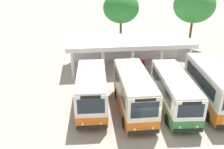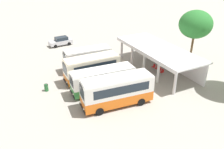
{
  "view_description": "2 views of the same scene",
  "coord_description": "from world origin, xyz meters",
  "px_view_note": "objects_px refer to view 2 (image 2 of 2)",
  "views": [
    {
      "loc": [
        -4.27,
        -13.95,
        10.9
      ],
      "look_at": [
        -1.8,
        7.29,
        1.35
      ],
      "focal_mm": 38.27,
      "sensor_mm": 36.0,
      "label": 1
    },
    {
      "loc": [
        24.94,
        -7.13,
        14.54
      ],
      "look_at": [
        1.42,
        4.74,
        1.23
      ],
      "focal_mm": 36.6,
      "sensor_mm": 36.0,
      "label": 2
    }
  ],
  "objects_px": {
    "city_bus_nearest_orange": "(88,58)",
    "litter_bin_apron": "(46,88)",
    "city_bus_middle_cream": "(103,79)",
    "waiting_chair_end_by_column": "(154,66)",
    "waiting_chair_middle_seat": "(160,70)",
    "waiting_chair_second_from_end": "(157,68)",
    "city_bus_fourth_amber": "(117,90)",
    "parked_car_flank": "(61,41)",
    "city_bus_second_in_row": "(92,67)",
    "waiting_chair_fourth_seat": "(162,72)"
  },
  "relations": [
    {
      "from": "city_bus_nearest_orange",
      "to": "waiting_chair_middle_seat",
      "type": "bearing_deg",
      "value": 56.07
    },
    {
      "from": "city_bus_nearest_orange",
      "to": "city_bus_second_in_row",
      "type": "relative_size",
      "value": 0.94
    },
    {
      "from": "waiting_chair_middle_seat",
      "to": "city_bus_middle_cream",
      "type": "bearing_deg",
      "value": -84.15
    },
    {
      "from": "waiting_chair_second_from_end",
      "to": "waiting_chair_middle_seat",
      "type": "relative_size",
      "value": 1.0
    },
    {
      "from": "city_bus_second_in_row",
      "to": "litter_bin_apron",
      "type": "distance_m",
      "value": 6.32
    },
    {
      "from": "city_bus_fourth_amber",
      "to": "waiting_chair_end_by_column",
      "type": "relative_size",
      "value": 9.39
    },
    {
      "from": "waiting_chair_second_from_end",
      "to": "waiting_chair_end_by_column",
      "type": "bearing_deg",
      "value": -171.91
    },
    {
      "from": "city_bus_nearest_orange",
      "to": "city_bus_fourth_amber",
      "type": "xyz_separation_m",
      "value": [
        10.14,
        -0.54,
        0.13
      ]
    },
    {
      "from": "city_bus_middle_cream",
      "to": "waiting_chair_fourth_seat",
      "type": "distance_m",
      "value": 9.31
    },
    {
      "from": "waiting_chair_end_by_column",
      "to": "litter_bin_apron",
      "type": "distance_m",
      "value": 15.47
    },
    {
      "from": "city_bus_nearest_orange",
      "to": "waiting_chair_second_from_end",
      "type": "bearing_deg",
      "value": 59.2
    },
    {
      "from": "waiting_chair_second_from_end",
      "to": "waiting_chair_fourth_seat",
      "type": "bearing_deg",
      "value": -3.57
    },
    {
      "from": "city_bus_nearest_orange",
      "to": "waiting_chair_second_from_end",
      "type": "xyz_separation_m",
      "value": [
        5.15,
        8.64,
        -1.24
      ]
    },
    {
      "from": "city_bus_middle_cream",
      "to": "litter_bin_apron",
      "type": "distance_m",
      "value": 7.11
    },
    {
      "from": "city_bus_middle_cream",
      "to": "waiting_chair_fourth_seat",
      "type": "height_order",
      "value": "city_bus_middle_cream"
    },
    {
      "from": "waiting_chair_second_from_end",
      "to": "waiting_chair_fourth_seat",
      "type": "height_order",
      "value": "same"
    },
    {
      "from": "city_bus_fourth_amber",
      "to": "waiting_chair_second_from_end",
      "type": "xyz_separation_m",
      "value": [
        -4.98,
        9.19,
        -1.37
      ]
    },
    {
      "from": "waiting_chair_fourth_seat",
      "to": "waiting_chair_end_by_column",
      "type": "bearing_deg",
      "value": -179.67
    },
    {
      "from": "waiting_chair_middle_seat",
      "to": "waiting_chair_fourth_seat",
      "type": "xyz_separation_m",
      "value": [
        0.65,
        -0.07,
        0.0
      ]
    },
    {
      "from": "city_bus_second_in_row",
      "to": "waiting_chair_second_from_end",
      "type": "xyz_separation_m",
      "value": [
        1.77,
        9.37,
        -1.31
      ]
    },
    {
      "from": "city_bus_nearest_orange",
      "to": "parked_car_flank",
      "type": "xyz_separation_m",
      "value": [
        -12.1,
        -0.73,
        -0.94
      ]
    },
    {
      "from": "city_bus_middle_cream",
      "to": "waiting_chair_middle_seat",
      "type": "height_order",
      "value": "city_bus_middle_cream"
    },
    {
      "from": "parked_car_flank",
      "to": "waiting_chair_fourth_seat",
      "type": "bearing_deg",
      "value": 26.6
    },
    {
      "from": "litter_bin_apron",
      "to": "city_bus_fourth_amber",
      "type": "bearing_deg",
      "value": 43.82
    },
    {
      "from": "city_bus_second_in_row",
      "to": "waiting_chair_end_by_column",
      "type": "distance_m",
      "value": 9.44
    },
    {
      "from": "parked_car_flank",
      "to": "waiting_chair_middle_seat",
      "type": "height_order",
      "value": "parked_car_flank"
    },
    {
      "from": "waiting_chair_end_by_column",
      "to": "waiting_chair_middle_seat",
      "type": "relative_size",
      "value": 1.0
    },
    {
      "from": "parked_car_flank",
      "to": "waiting_chair_fourth_seat",
      "type": "distance_m",
      "value": 20.76
    },
    {
      "from": "city_bus_fourth_amber",
      "to": "waiting_chair_end_by_column",
      "type": "xyz_separation_m",
      "value": [
        -5.63,
        9.1,
        -1.37
      ]
    },
    {
      "from": "waiting_chair_second_from_end",
      "to": "waiting_chair_fourth_seat",
      "type": "distance_m",
      "value": 1.31
    },
    {
      "from": "waiting_chair_second_from_end",
      "to": "waiting_chair_middle_seat",
      "type": "distance_m",
      "value": 0.65
    },
    {
      "from": "city_bus_middle_cream",
      "to": "parked_car_flank",
      "type": "height_order",
      "value": "city_bus_middle_cream"
    },
    {
      "from": "waiting_chair_second_from_end",
      "to": "city_bus_middle_cream",
      "type": "bearing_deg",
      "value": -80.23
    },
    {
      "from": "city_bus_second_in_row",
      "to": "waiting_chair_fourth_seat",
      "type": "distance_m",
      "value": 9.88
    },
    {
      "from": "parked_car_flank",
      "to": "waiting_chair_end_by_column",
      "type": "bearing_deg",
      "value": 29.21
    },
    {
      "from": "city_bus_fourth_amber",
      "to": "parked_car_flank",
      "type": "distance_m",
      "value": 22.26
    },
    {
      "from": "city_bus_fourth_amber",
      "to": "waiting_chair_fourth_seat",
      "type": "xyz_separation_m",
      "value": [
        -3.68,
        9.11,
        -1.37
      ]
    },
    {
      "from": "city_bus_second_in_row",
      "to": "city_bus_fourth_amber",
      "type": "bearing_deg",
      "value": 1.56
    },
    {
      "from": "city_bus_fourth_amber",
      "to": "waiting_chair_middle_seat",
      "type": "distance_m",
      "value": 10.24
    },
    {
      "from": "city_bus_second_in_row",
      "to": "parked_car_flank",
      "type": "bearing_deg",
      "value": -180.0
    },
    {
      "from": "city_bus_second_in_row",
      "to": "city_bus_middle_cream",
      "type": "distance_m",
      "value": 3.38
    },
    {
      "from": "city_bus_nearest_orange",
      "to": "waiting_chair_middle_seat",
      "type": "relative_size",
      "value": 8.06
    },
    {
      "from": "city_bus_middle_cream",
      "to": "waiting_chair_end_by_column",
      "type": "relative_size",
      "value": 9.23
    },
    {
      "from": "city_bus_second_in_row",
      "to": "waiting_chair_end_by_column",
      "type": "bearing_deg",
      "value": 83.11
    },
    {
      "from": "litter_bin_apron",
      "to": "city_bus_middle_cream",
      "type": "bearing_deg",
      "value": 62.53
    },
    {
      "from": "city_bus_nearest_orange",
      "to": "waiting_chair_fourth_seat",
      "type": "xyz_separation_m",
      "value": [
        6.46,
        8.56,
        -1.24
      ]
    },
    {
      "from": "city_bus_nearest_orange",
      "to": "litter_bin_apron",
      "type": "relative_size",
      "value": 7.71
    },
    {
      "from": "city_bus_second_in_row",
      "to": "litter_bin_apron",
      "type": "height_order",
      "value": "city_bus_second_in_row"
    },
    {
      "from": "city_bus_fourth_amber",
      "to": "litter_bin_apron",
      "type": "distance_m",
      "value": 9.28
    },
    {
      "from": "parked_car_flank",
      "to": "city_bus_second_in_row",
      "type": "bearing_deg",
      "value": 0.0
    }
  ]
}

